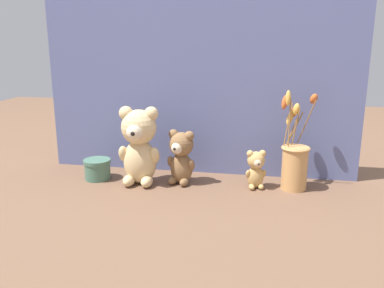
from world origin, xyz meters
name	(u,v)px	position (x,y,z in m)	size (l,w,h in m)	color
ground_plane	(191,186)	(0.00, 0.00, 0.00)	(4.00, 4.00, 0.00)	brown
backdrop_wall	(199,82)	(0.00, 0.17, 0.37)	(1.23, 0.02, 0.73)	slate
teddy_bear_large	(139,144)	(-0.19, -0.01, 0.15)	(0.16, 0.15, 0.29)	#DBBC84
teddy_bear_medium	(181,156)	(-0.04, 0.02, 0.11)	(0.11, 0.10, 0.20)	olive
teddy_bear_small	(256,168)	(0.23, 0.02, 0.07)	(0.08, 0.07, 0.14)	tan
flower_vase	(295,161)	(0.37, 0.04, 0.10)	(0.14, 0.14, 0.36)	tan
decorative_tin_tall	(97,169)	(-0.37, 0.01, 0.04)	(0.10, 0.10, 0.08)	#47705B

